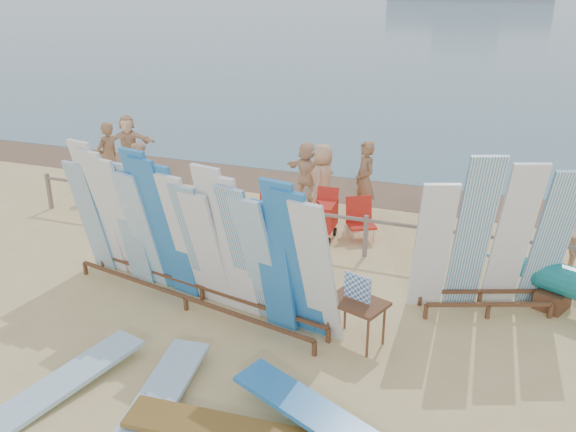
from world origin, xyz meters
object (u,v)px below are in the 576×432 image
at_px(main_surfboard_rack, 191,240).
at_px(beachgoer_2, 142,178).
at_px(stroller, 324,221).
at_px(flat_board_b, 59,394).
at_px(beachgoer_1, 108,157).
at_px(beachgoer_6, 323,180).
at_px(flat_board_a, 155,411).
at_px(beachgoer_5, 307,171).
at_px(side_surfboard_rack, 493,242).
at_px(beach_chair_right, 361,227).
at_px(beachgoer_7, 365,181).
at_px(beach_chair_left, 270,217).
at_px(beachgoer_11, 128,143).
at_px(vendor_table, 356,320).
at_px(beachgoer_8, 571,229).

height_order(main_surfboard_rack, beachgoer_2, main_surfboard_rack).
bearing_deg(stroller, flat_board_b, -109.62).
bearing_deg(beachgoer_1, beachgoer_6, 101.30).
bearing_deg(flat_board_a, beachgoer_1, 121.50).
relative_size(beachgoer_5, beachgoer_1, 0.81).
bearing_deg(side_surfboard_rack, beach_chair_right, 118.84).
xyz_separation_m(beachgoer_7, beachgoer_5, (-1.71, 0.80, -0.18)).
height_order(main_surfboard_rack, beach_chair_left, main_surfboard_rack).
xyz_separation_m(beachgoer_11, beachgoer_5, (5.77, -0.60, -0.07)).
height_order(beachgoer_2, beachgoer_11, beachgoer_2).
distance_m(flat_board_a, flat_board_b, 1.46).
xyz_separation_m(vendor_table, beachgoer_1, (-8.06, 4.86, 0.55)).
distance_m(vendor_table, beachgoer_5, 6.72).
xyz_separation_m(side_surfboard_rack, beachgoer_6, (-4.01, 3.40, -0.42)).
xyz_separation_m(beachgoer_2, beachgoer_6, (4.15, 1.32, 0.01)).
relative_size(beach_chair_left, beachgoer_11, 0.47).
xyz_separation_m(beach_chair_left, beachgoer_2, (-3.24, -0.20, 0.65)).
bearing_deg(beachgoer_2, stroller, -107.89).
relative_size(vendor_table, beachgoer_5, 0.77).
bearing_deg(beachgoer_7, beach_chair_left, -93.02).
height_order(flat_board_b, beachgoer_5, beachgoer_5).
distance_m(beach_chair_left, beach_chair_right, 2.14).
xyz_separation_m(beachgoer_7, beachgoer_6, (-0.98, -0.14, -0.06)).
distance_m(side_surfboard_rack, flat_board_a, 5.90).
bearing_deg(beach_chair_right, beachgoer_8, -33.33).
bearing_deg(beach_chair_right, main_surfboard_rack, -146.48).
xyz_separation_m(flat_board_b, stroller, (1.80, 6.41, 0.45)).
distance_m(side_surfboard_rack, beachgoer_7, 4.67).
xyz_separation_m(beachgoer_2, beachgoer_1, (-1.73, 1.07, 0.07)).
relative_size(beachgoer_2, beachgoer_5, 1.15).
xyz_separation_m(flat_board_b, beachgoer_5, (0.59, 8.74, 0.76)).
relative_size(vendor_table, flat_board_a, 0.43).
bearing_deg(flat_board_b, side_surfboard_rack, 54.00).
bearing_deg(side_surfboard_rack, beachgoer_1, 141.13).
bearing_deg(beachgoer_11, main_surfboard_rack, -79.55).
bearing_deg(beach_chair_right, beachgoer_7, 71.74).
distance_m(stroller, beachgoer_7, 1.69).
height_order(flat_board_a, beachgoer_1, beachgoer_1).
bearing_deg(beachgoer_6, beach_chair_left, -38.34).
height_order(stroller, beachgoer_8, beachgoer_8).
bearing_deg(beachgoer_6, beachgoer_1, -86.66).
distance_m(main_surfboard_rack, beach_chair_right, 4.47).
bearing_deg(beachgoer_11, stroller, -53.82).
height_order(main_surfboard_rack, beachgoer_7, main_surfboard_rack).
distance_m(flat_board_a, beachgoer_1, 9.58).
bearing_deg(beachgoer_8, beach_chair_left, -166.83).
bearing_deg(beachgoer_5, flat_board_b, 103.49).
relative_size(side_surfboard_rack, beach_chair_right, 3.15).
distance_m(flat_board_b, beachgoer_1, 8.88).
distance_m(beach_chair_right, stroller, 0.83).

